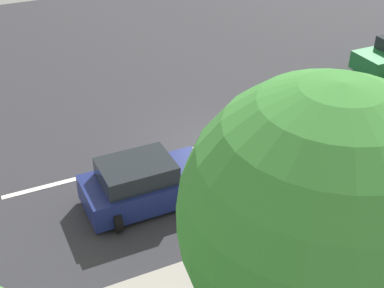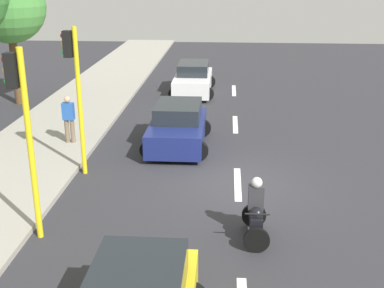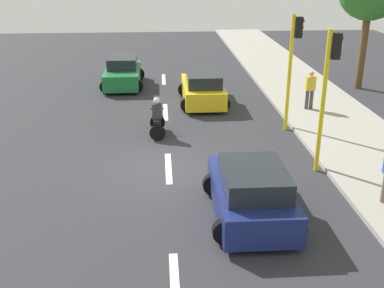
% 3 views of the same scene
% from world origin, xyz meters
% --- Properties ---
extents(ground_plane, '(40.00, 60.00, 0.10)m').
position_xyz_m(ground_plane, '(0.00, 0.00, -0.05)').
color(ground_plane, '#2D2D33').
extents(sidewalk, '(4.00, 60.00, 0.15)m').
position_xyz_m(sidewalk, '(7.00, 0.00, 0.07)').
color(sidewalk, '#9E998E').
rests_on(sidewalk, ground).
extents(lane_stripe_north, '(0.20, 2.40, 0.01)m').
position_xyz_m(lane_stripe_north, '(0.00, -6.00, 0.01)').
color(lane_stripe_north, white).
rests_on(lane_stripe_north, ground).
extents(lane_stripe_mid, '(0.20, 2.40, 0.01)m').
position_xyz_m(lane_stripe_mid, '(0.00, 0.00, 0.01)').
color(lane_stripe_mid, white).
rests_on(lane_stripe_mid, ground).
extents(lane_stripe_south, '(0.20, 2.40, 0.01)m').
position_xyz_m(lane_stripe_south, '(0.00, 6.00, 0.01)').
color(lane_stripe_south, white).
rests_on(lane_stripe_south, ground).
extents(car_dark_blue, '(2.30, 3.81, 1.52)m').
position_xyz_m(car_dark_blue, '(2.10, -3.24, 0.71)').
color(car_dark_blue, navy).
rests_on(car_dark_blue, ground).
extents(motorcycle, '(0.60, 1.30, 1.53)m').
position_xyz_m(motorcycle, '(-0.35, 3.11, 0.64)').
color(motorcycle, black).
rests_on(motorcycle, ground).
extents(pedestrian_near_signal, '(0.40, 0.24, 1.69)m').
position_xyz_m(pedestrian_near_signal, '(5.94, -2.94, 1.06)').
color(pedestrian_near_signal, '#72604C').
rests_on(pedestrian_near_signal, sidewalk).
extents(traffic_light_midblock, '(0.49, 0.24, 4.50)m').
position_xyz_m(traffic_light_midblock, '(4.85, -0.50, 2.93)').
color(traffic_light_midblock, yellow).
rests_on(traffic_light_midblock, ground).
extents(street_tree_center, '(4.03, 4.03, 7.43)m').
position_xyz_m(street_tree_center, '(9.89, -3.38, 5.39)').
color(street_tree_center, brown).
rests_on(street_tree_center, ground).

